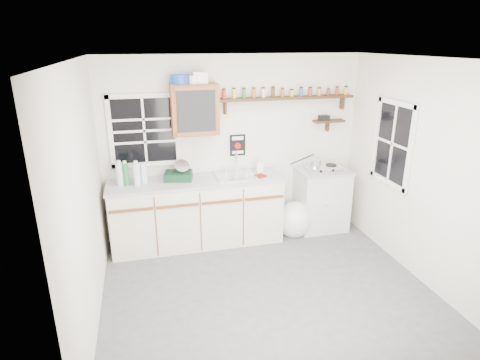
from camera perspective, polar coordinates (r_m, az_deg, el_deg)
The scene contains 18 objects.
room at distance 4.14m, azimuth 4.19°, elevation -0.73°, with size 3.64×3.24×2.54m.
main_cabinet at distance 5.49m, azimuth -6.08°, elevation -4.48°, with size 2.31×0.63×0.92m.
right_cabinet at distance 6.02m, azimuth 11.46°, elevation -2.66°, with size 0.73×0.57×0.91m.
sink at distance 5.42m, azimuth -0.64°, elevation 0.62°, with size 0.52×0.44×0.29m.
upper_cabinet at distance 5.25m, azimuth -6.45°, elevation 9.96°, with size 0.60×0.32×0.65m.
upper_cabinet_clutter at distance 5.19m, azimuth -7.39°, elevation 14.10°, with size 0.46×0.24×0.14m.
spice_shelf at distance 5.60m, azimuth 6.54°, elevation 11.67°, with size 1.91×0.18×0.35m.
secondary_shelf at distance 5.92m, azimuth 12.31°, elevation 8.26°, with size 0.45×0.16×0.24m.
warning_sign at distance 5.61m, azimuth -0.34°, elevation 4.98°, with size 0.22×0.02×0.30m.
window_back at distance 5.39m, azimuth -13.45°, elevation 6.83°, with size 0.93×0.03×0.98m.
window_right at distance 5.35m, azimuth 20.91°, elevation 4.87°, with size 0.03×0.78×1.08m.
water_bottles at distance 5.25m, azimuth -15.19°, elevation 0.83°, with size 0.38×0.14×0.33m.
dish_rack at distance 5.34m, azimuth -8.61°, elevation 0.95°, with size 0.40×0.33×0.27m.
soap_bottle at distance 5.59m, azimuth 2.74°, elevation 2.16°, with size 0.09×0.09×0.20m, color white.
rag at distance 5.41m, azimuth 2.87°, elevation 0.57°, with size 0.14×0.12×0.02m, color maroon.
hotplate at distance 5.83m, azimuth 11.70°, elevation 1.71°, with size 0.51×0.28×0.07m.
saucepan at distance 5.75m, azimuth 10.54°, elevation 2.41°, with size 0.41×0.22×0.18m.
trash_bag at distance 5.84m, azimuth 7.77°, elevation -5.58°, with size 0.47×0.42×0.53m.
Camera 1 is at (-1.23, -3.69, 2.66)m, focal length 30.00 mm.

